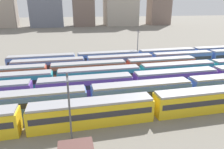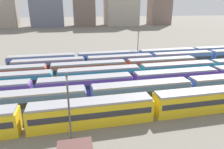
{
  "view_description": "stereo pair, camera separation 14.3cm",
  "coord_description": "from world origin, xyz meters",
  "px_view_note": "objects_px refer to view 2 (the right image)",
  "views": [
    {
      "loc": [
        3.4,
        -26.0,
        16.53
      ],
      "look_at": [
        12.64,
        15.6,
        2.04
      ],
      "focal_mm": 32.36,
      "sensor_mm": 36.0,
      "label": 1
    },
    {
      "loc": [
        3.54,
        -26.03,
        16.53
      ],
      "look_at": [
        12.64,
        15.6,
        2.04
      ],
      "focal_mm": 32.36,
      "sensor_mm": 36.0,
      "label": 2
    }
  ],
  "objects_px": {
    "train_track_0": "(153,106)",
    "catenary_pole_2": "(69,104)",
    "train_track_6": "(139,56)",
    "train_track_2": "(214,76)",
    "train_track_4": "(89,70)",
    "catenary_pole_1": "(138,43)",
    "train_track_5": "(210,57)",
    "train_track_3": "(140,73)"
  },
  "relations": [
    {
      "from": "train_track_0",
      "to": "catenary_pole_2",
      "type": "relative_size",
      "value": 8.13
    },
    {
      "from": "train_track_6",
      "to": "train_track_2",
      "type": "bearing_deg",
      "value": -63.88
    },
    {
      "from": "train_track_0",
      "to": "train_track_2",
      "type": "relative_size",
      "value": 0.66
    },
    {
      "from": "train_track_4",
      "to": "catenary_pole_1",
      "type": "distance_m",
      "value": 21.99
    },
    {
      "from": "train_track_2",
      "to": "train_track_4",
      "type": "distance_m",
      "value": 28.57
    },
    {
      "from": "train_track_0",
      "to": "catenary_pole_1",
      "type": "height_order",
      "value": "catenary_pole_1"
    },
    {
      "from": "train_track_5",
      "to": "train_track_4",
      "type": "bearing_deg",
      "value": -172.11
    },
    {
      "from": "train_track_3",
      "to": "train_track_4",
      "type": "relative_size",
      "value": 1.34
    },
    {
      "from": "train_track_5",
      "to": "train_track_6",
      "type": "bearing_deg",
      "value": 166.15
    },
    {
      "from": "train_track_4",
      "to": "train_track_0",
      "type": "bearing_deg",
      "value": -69.92
    },
    {
      "from": "train_track_2",
      "to": "catenary_pole_1",
      "type": "height_order",
      "value": "catenary_pole_1"
    },
    {
      "from": "train_track_0",
      "to": "train_track_2",
      "type": "xyz_separation_m",
      "value": [
        19.01,
        10.4,
        0.0
      ]
    },
    {
      "from": "train_track_5",
      "to": "catenary_pole_2",
      "type": "distance_m",
      "value": 51.69
    },
    {
      "from": "train_track_6",
      "to": "catenary_pole_1",
      "type": "relative_size",
      "value": 7.75
    },
    {
      "from": "train_track_5",
      "to": "catenary_pole_1",
      "type": "height_order",
      "value": "catenary_pole_1"
    },
    {
      "from": "catenary_pole_1",
      "to": "train_track_0",
      "type": "bearing_deg",
      "value": -105.4
    },
    {
      "from": "train_track_4",
      "to": "train_track_2",
      "type": "bearing_deg",
      "value": -21.34
    },
    {
      "from": "train_track_2",
      "to": "train_track_6",
      "type": "height_order",
      "value": "same"
    },
    {
      "from": "train_track_6",
      "to": "catenary_pole_1",
      "type": "distance_m",
      "value": 4.66
    },
    {
      "from": "train_track_0",
      "to": "train_track_5",
      "type": "xyz_separation_m",
      "value": [
        29.91,
        26.0,
        0.0
      ]
    },
    {
      "from": "catenary_pole_2",
      "to": "train_track_2",
      "type": "bearing_deg",
      "value": 23.3
    },
    {
      "from": "train_track_3",
      "to": "train_track_6",
      "type": "relative_size",
      "value": 1.0
    },
    {
      "from": "train_track_2",
      "to": "train_track_0",
      "type": "bearing_deg",
      "value": -151.32
    },
    {
      "from": "train_track_0",
      "to": "train_track_4",
      "type": "xyz_separation_m",
      "value": [
        -7.6,
        20.8,
        -0.0
      ]
    },
    {
      "from": "train_track_0",
      "to": "catenary_pole_1",
      "type": "relative_size",
      "value": 7.75
    },
    {
      "from": "train_track_4",
      "to": "train_track_6",
      "type": "xyz_separation_m",
      "value": [
        16.42,
        10.4,
        0.0
      ]
    },
    {
      "from": "catenary_pole_2",
      "to": "train_track_5",
      "type": "bearing_deg",
      "value": 34.49
    },
    {
      "from": "train_track_2",
      "to": "train_track_5",
      "type": "distance_m",
      "value": 19.03
    },
    {
      "from": "train_track_3",
      "to": "train_track_4",
      "type": "bearing_deg",
      "value": 154.99
    },
    {
      "from": "catenary_pole_1",
      "to": "catenary_pole_2",
      "type": "relative_size",
      "value": 1.05
    },
    {
      "from": "train_track_6",
      "to": "catenary_pole_1",
      "type": "bearing_deg",
      "value": 78.48
    },
    {
      "from": "train_track_6",
      "to": "catenary_pole_2",
      "type": "relative_size",
      "value": 8.13
    },
    {
      "from": "train_track_3",
      "to": "train_track_6",
      "type": "distance_m",
      "value": 16.47
    },
    {
      "from": "train_track_0",
      "to": "train_track_4",
      "type": "height_order",
      "value": "same"
    },
    {
      "from": "train_track_3",
      "to": "train_track_5",
      "type": "bearing_deg",
      "value": 21.53
    },
    {
      "from": "train_track_0",
      "to": "catenary_pole_1",
      "type": "distance_m",
      "value": 35.71
    },
    {
      "from": "train_track_4",
      "to": "train_track_5",
      "type": "relative_size",
      "value": 0.5
    },
    {
      "from": "train_track_5",
      "to": "train_track_6",
      "type": "relative_size",
      "value": 1.51
    },
    {
      "from": "catenary_pole_2",
      "to": "train_track_0",
      "type": "bearing_deg",
      "value": 14.3
    },
    {
      "from": "train_track_3",
      "to": "catenary_pole_1",
      "type": "bearing_deg",
      "value": 72.48
    },
    {
      "from": "train_track_0",
      "to": "train_track_5",
      "type": "relative_size",
      "value": 0.66
    },
    {
      "from": "train_track_3",
      "to": "train_track_4",
      "type": "height_order",
      "value": "same"
    }
  ]
}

